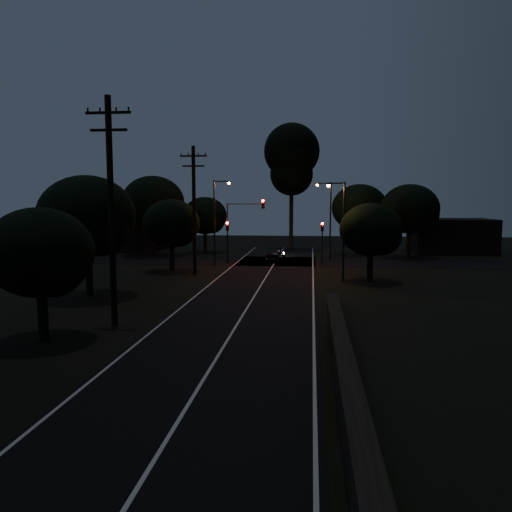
# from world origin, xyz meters

# --- Properties ---
(road_surface) EXTENTS (60.00, 70.00, 0.03)m
(road_surface) POSITION_xyz_m (0.00, 31.12, 0.01)
(road_surface) COLOR black
(road_surface) RESTS_ON ground
(retaining_wall) EXTENTS (6.93, 26.00, 1.60)m
(retaining_wall) POSITION_xyz_m (7.74, 3.00, 0.62)
(retaining_wall) COLOR black
(retaining_wall) RESTS_ON ground
(utility_pole_mid) EXTENTS (2.20, 0.30, 11.00)m
(utility_pole_mid) POSITION_xyz_m (-6.00, 15.00, 5.74)
(utility_pole_mid) COLOR black
(utility_pole_mid) RESTS_ON ground
(utility_pole_far) EXTENTS (2.20, 0.30, 10.50)m
(utility_pole_far) POSITION_xyz_m (-6.00, 32.00, 5.48)
(utility_pole_far) COLOR black
(utility_pole_far) RESTS_ON ground
(tree_left_b) EXTENTS (4.57, 4.57, 5.81)m
(tree_left_b) POSITION_xyz_m (-7.84, 11.91, 3.76)
(tree_left_b) COLOR black
(tree_left_b) RESTS_ON ground
(tree_left_c) EXTENTS (6.09, 6.09, 7.69)m
(tree_left_c) POSITION_xyz_m (-10.28, 21.88, 4.97)
(tree_left_c) COLOR black
(tree_left_c) RESTS_ON ground
(tree_left_d) EXTENTS (4.92, 4.92, 6.24)m
(tree_left_d) POSITION_xyz_m (-8.33, 33.90, 4.04)
(tree_left_d) COLOR black
(tree_left_d) RESTS_ON ground
(tree_far_nw) EXTENTS (5.20, 5.20, 6.58)m
(tree_far_nw) POSITION_xyz_m (-8.82, 49.90, 4.26)
(tree_far_nw) COLOR black
(tree_far_nw) RESTS_ON ground
(tree_far_w) EXTENTS (6.96, 6.96, 8.88)m
(tree_far_w) POSITION_xyz_m (-13.75, 45.86, 5.77)
(tree_far_w) COLOR black
(tree_far_w) RESTS_ON ground
(tree_far_ne) EXTENTS (6.33, 6.33, 8.01)m
(tree_far_ne) POSITION_xyz_m (9.22, 49.87, 5.18)
(tree_far_ne) COLOR black
(tree_far_ne) RESTS_ON ground
(tree_far_e) EXTENTS (6.22, 6.22, 7.89)m
(tree_far_e) POSITION_xyz_m (14.22, 46.87, 5.12)
(tree_far_e) COLOR black
(tree_far_e) RESTS_ON ground
(tree_right_a) EXTENTS (4.67, 4.67, 5.94)m
(tree_right_a) POSITION_xyz_m (8.17, 29.91, 3.85)
(tree_right_a) COLOR black
(tree_right_a) RESTS_ON ground
(tall_pine) EXTENTS (6.92, 6.92, 15.73)m
(tall_pine) POSITION_xyz_m (1.00, 55.00, 11.34)
(tall_pine) COLOR black
(tall_pine) RESTS_ON ground
(building_left) EXTENTS (10.00, 8.00, 4.40)m
(building_left) POSITION_xyz_m (-20.00, 52.00, 2.20)
(building_left) COLOR black
(building_left) RESTS_ON ground
(building_right) EXTENTS (9.00, 7.00, 4.00)m
(building_right) POSITION_xyz_m (20.00, 53.00, 2.00)
(building_right) COLOR black
(building_right) RESTS_ON ground
(signal_left) EXTENTS (0.28, 0.35, 4.10)m
(signal_left) POSITION_xyz_m (-4.60, 39.99, 2.84)
(signal_left) COLOR black
(signal_left) RESTS_ON ground
(signal_right) EXTENTS (0.28, 0.35, 4.10)m
(signal_right) POSITION_xyz_m (4.60, 39.99, 2.84)
(signal_right) COLOR black
(signal_right) RESTS_ON ground
(signal_mast) EXTENTS (3.70, 0.35, 6.25)m
(signal_mast) POSITION_xyz_m (-2.91, 39.99, 4.34)
(signal_mast) COLOR black
(signal_mast) RESTS_ON ground
(streetlight_a) EXTENTS (1.66, 0.26, 8.00)m
(streetlight_a) POSITION_xyz_m (-5.31, 38.00, 4.64)
(streetlight_a) COLOR black
(streetlight_a) RESTS_ON ground
(streetlight_b) EXTENTS (1.66, 0.26, 8.00)m
(streetlight_b) POSITION_xyz_m (5.31, 44.00, 4.64)
(streetlight_b) COLOR black
(streetlight_b) RESTS_ON ground
(streetlight_c) EXTENTS (1.46, 0.26, 7.50)m
(streetlight_c) POSITION_xyz_m (5.83, 30.00, 4.35)
(streetlight_c) COLOR black
(streetlight_c) RESTS_ON ground
(car) EXTENTS (1.89, 3.99, 1.32)m
(car) POSITION_xyz_m (-0.06, 41.76, 0.66)
(car) COLOR black
(car) RESTS_ON ground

